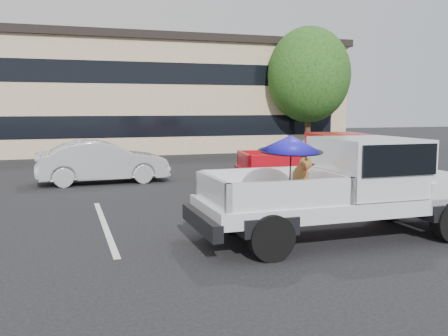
{
  "coord_description": "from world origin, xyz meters",
  "views": [
    {
      "loc": [
        -3.78,
        -8.5,
        2.44
      ],
      "look_at": [
        -0.85,
        0.49,
        1.3
      ],
      "focal_mm": 40.0,
      "sensor_mm": 36.0,
      "label": 1
    }
  ],
  "objects_px": {
    "tree_right": "(309,75)",
    "red_pickup": "(332,159)",
    "tree_back": "(213,78)",
    "silver_pickup": "(357,182)",
    "silver_sedan": "(103,162)"
  },
  "relations": [
    {
      "from": "silver_pickup",
      "to": "red_pickup",
      "type": "bearing_deg",
      "value": 64.33
    },
    {
      "from": "tree_back",
      "to": "red_pickup",
      "type": "distance_m",
      "value": 19.99
    },
    {
      "from": "tree_right",
      "to": "red_pickup",
      "type": "relative_size",
      "value": 1.26
    },
    {
      "from": "tree_back",
      "to": "red_pickup",
      "type": "xyz_separation_m",
      "value": [
        -2.2,
        -19.56,
        -3.48
      ]
    },
    {
      "from": "tree_back",
      "to": "silver_sedan",
      "type": "xyz_separation_m",
      "value": [
        -8.55,
        -15.89,
        -3.72
      ]
    },
    {
      "from": "tree_right",
      "to": "silver_pickup",
      "type": "relative_size",
      "value": 1.19
    },
    {
      "from": "silver_pickup",
      "to": "tree_back",
      "type": "bearing_deg",
      "value": 79.24
    },
    {
      "from": "tree_back",
      "to": "silver_pickup",
      "type": "xyz_separation_m",
      "value": [
        -4.5,
        -24.41,
        -3.36
      ]
    },
    {
      "from": "tree_back",
      "to": "red_pickup",
      "type": "height_order",
      "value": "tree_back"
    },
    {
      "from": "silver_pickup",
      "to": "silver_sedan",
      "type": "relative_size",
      "value": 1.36
    },
    {
      "from": "tree_right",
      "to": "red_pickup",
      "type": "bearing_deg",
      "value": -114.24
    },
    {
      "from": "tree_right",
      "to": "silver_sedan",
      "type": "bearing_deg",
      "value": -145.65
    },
    {
      "from": "silver_pickup",
      "to": "red_pickup",
      "type": "height_order",
      "value": "silver_pickup"
    },
    {
      "from": "tree_right",
      "to": "tree_back",
      "type": "relative_size",
      "value": 0.95
    },
    {
      "from": "silver_pickup",
      "to": "red_pickup",
      "type": "distance_m",
      "value": 5.37
    }
  ]
}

